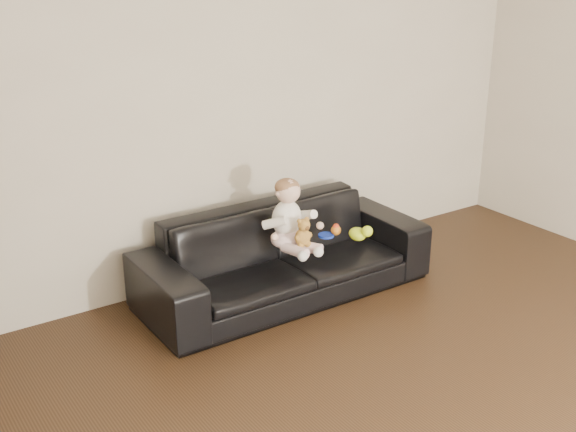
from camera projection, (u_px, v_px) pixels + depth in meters
wall_back at (239, 93)px, 4.86m from camera, size 5.00×0.00×5.00m
sofa at (284, 254)px, 4.85m from camera, size 1.98×0.78×0.58m
baby at (289, 218)px, 4.64m from camera, size 0.36×0.43×0.47m
teddy_bear at (303, 233)px, 4.56m from camera, size 0.14×0.13×0.19m
toy_green at (357, 234)px, 4.82m from camera, size 0.11×0.13×0.09m
toy_rattle at (336, 230)px, 4.92m from camera, size 0.09×0.09×0.07m
toy_blue_disc at (326, 235)px, 4.90m from camera, size 0.14×0.14×0.02m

